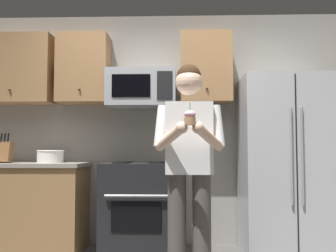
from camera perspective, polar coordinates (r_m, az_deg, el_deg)
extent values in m
cube|color=gray|center=(4.46, -1.64, -0.38)|extent=(4.40, 0.10, 2.60)
cube|color=black|center=(4.12, -4.14, -11.83)|extent=(0.76, 0.66, 0.92)
cube|color=black|center=(3.79, -4.70, -13.15)|extent=(0.48, 0.01, 0.28)
cylinder|color=#99999E|center=(3.74, -4.72, -10.19)|extent=(0.60, 0.03, 0.03)
cylinder|color=black|center=(3.96, -6.93, -5.37)|extent=(0.18, 0.18, 0.01)
cylinder|color=black|center=(3.92, -1.70, -5.41)|extent=(0.18, 0.18, 0.01)
cylinder|color=black|center=(4.24, -6.34, -5.26)|extent=(0.18, 0.18, 0.01)
cylinder|color=black|center=(4.20, -1.46, -5.29)|extent=(0.18, 0.18, 0.01)
cube|color=#9EA0A5|center=(4.25, -3.89, 5.48)|extent=(0.74, 0.40, 0.40)
cube|color=black|center=(4.06, -5.46, 5.92)|extent=(0.40, 0.01, 0.24)
cube|color=black|center=(4.03, -0.49, 5.97)|extent=(0.16, 0.01, 0.30)
cube|color=#B7BABF|center=(4.16, 16.96, -5.52)|extent=(0.90, 0.72, 1.80)
cylinder|color=gray|center=(3.78, 17.67, -4.20)|extent=(0.02, 0.02, 0.90)
cylinder|color=gray|center=(3.81, 19.13, -4.16)|extent=(0.02, 0.02, 0.90)
cube|color=black|center=(3.80, 18.39, -5.69)|extent=(0.01, 0.01, 1.74)
cube|color=#9E7247|center=(4.69, -21.26, 7.72)|extent=(0.80, 0.34, 0.76)
sphere|color=brown|center=(4.48, -22.24, 5.00)|extent=(0.03, 0.03, 0.03)
cube|color=#9E7247|center=(4.45, -12.25, 8.15)|extent=(0.55, 0.34, 0.76)
sphere|color=brown|center=(4.23, -12.90, 5.32)|extent=(0.03, 0.03, 0.03)
cube|color=#9E7247|center=(4.32, 5.56, 8.43)|extent=(0.55, 0.34, 0.76)
sphere|color=brown|center=(4.10, 5.74, 5.53)|extent=(0.03, 0.03, 0.03)
cube|color=#9E7247|center=(4.47, -21.27, -11.21)|extent=(1.40, 0.62, 0.88)
cube|color=gray|center=(4.43, -21.14, -5.30)|extent=(1.44, 0.66, 0.04)
cube|color=brown|center=(4.43, -22.97, -3.58)|extent=(0.16, 0.15, 0.24)
cylinder|color=black|center=(4.43, -23.24, -1.56)|extent=(0.02, 0.04, 0.09)
cylinder|color=black|center=(4.41, -22.81, -1.57)|extent=(0.02, 0.04, 0.09)
cylinder|color=black|center=(4.39, -22.38, -1.57)|extent=(0.02, 0.04, 0.09)
cylinder|color=white|center=(4.35, -16.85, -4.34)|extent=(0.28, 0.28, 0.12)
torus|color=white|center=(4.35, -16.84, -3.53)|extent=(0.29, 0.29, 0.02)
cylinder|color=#4C4742|center=(3.22, 1.31, -14.71)|extent=(0.15, 0.15, 0.86)
cylinder|color=#4C4742|center=(3.23, 4.99, -14.68)|extent=(0.15, 0.15, 0.86)
cube|color=white|center=(3.16, 3.11, -1.80)|extent=(0.38, 0.22, 0.58)
sphere|color=beige|center=(3.21, 3.08, 6.43)|extent=(0.22, 0.22, 0.22)
sphere|color=#382314|center=(3.23, 3.07, 7.27)|extent=(0.20, 0.20, 0.20)
cylinder|color=white|center=(3.14, -0.99, -0.06)|extent=(0.15, 0.18, 0.35)
cylinder|color=beige|center=(2.98, 0.29, -1.72)|extent=(0.26, 0.33, 0.21)
sphere|color=beige|center=(2.85, 2.02, -0.26)|extent=(0.09, 0.09, 0.09)
cylinder|color=white|center=(3.15, 7.21, -0.04)|extent=(0.15, 0.18, 0.35)
cylinder|color=beige|center=(2.98, 6.07, -1.71)|extent=(0.26, 0.33, 0.21)
sphere|color=beige|center=(2.85, 4.44, -0.25)|extent=(0.09, 0.09, 0.09)
cylinder|color=#A87F56|center=(2.83, 3.24, 0.73)|extent=(0.08, 0.08, 0.06)
ellipsoid|color=#F2B2CC|center=(2.83, 3.23, 1.72)|extent=(0.09, 0.09, 0.06)
cylinder|color=#4CBF66|center=(2.84, 3.23, 2.68)|extent=(0.01, 0.01, 0.06)
ellipsoid|color=#FFD159|center=(2.84, 3.23, 3.43)|extent=(0.01, 0.01, 0.02)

